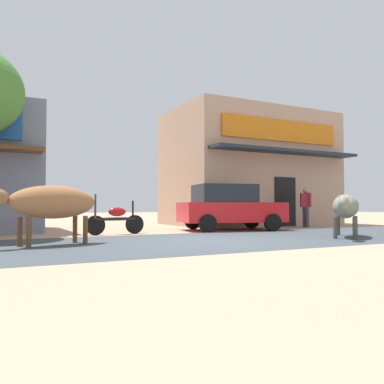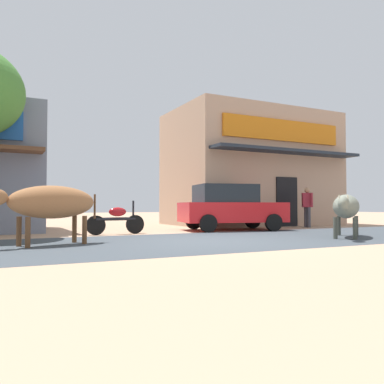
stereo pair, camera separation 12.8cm
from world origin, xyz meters
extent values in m
plane|color=tan|center=(0.00, 0.00, 0.00)|extent=(80.00, 80.00, 0.00)
cube|color=#3D454B|center=(0.00, 0.00, 0.00)|extent=(72.00, 5.24, 0.00)
cube|color=tan|center=(6.09, 6.84, 2.62)|extent=(7.49, 4.72, 5.24)
cube|color=orange|center=(6.09, 4.42, 4.08)|extent=(5.99, 0.10, 0.90)
cube|color=#262D38|center=(6.09, 4.03, 3.14)|extent=(7.19, 0.90, 0.12)
cube|color=black|center=(6.27, 4.45, 1.05)|extent=(1.10, 0.06, 2.10)
cube|color=red|center=(2.82, 3.32, 0.65)|extent=(3.95, 2.46, 0.70)
cube|color=#1E2328|center=(2.55, 3.38, 1.32)|extent=(2.30, 2.00, 0.64)
cylinder|color=black|center=(4.16, 3.96, 0.30)|extent=(0.62, 0.29, 0.60)
cylinder|color=black|center=(3.82, 2.22, 0.30)|extent=(0.62, 0.29, 0.60)
cylinder|color=black|center=(1.82, 4.43, 0.30)|extent=(0.62, 0.29, 0.60)
cylinder|color=black|center=(1.47, 2.68, 0.30)|extent=(0.62, 0.29, 0.60)
cylinder|color=black|center=(-0.89, 3.21, 0.30)|extent=(0.60, 0.12, 0.59)
cylinder|color=black|center=(-2.15, 3.12, 0.30)|extent=(0.60, 0.12, 0.59)
cylinder|color=black|center=(-1.52, 3.16, 0.48)|extent=(1.27, 0.19, 0.10)
ellipsoid|color=#A51419|center=(-1.47, 3.16, 0.70)|extent=(0.58, 0.28, 0.28)
cylinder|color=black|center=(-0.95, 3.20, 0.75)|extent=(0.06, 0.06, 0.60)
ellipsoid|color=#9C643C|center=(-3.73, 0.51, 0.97)|extent=(2.14, 1.27, 0.75)
cylinder|color=brown|center=(-4.28, 0.09, 0.33)|extent=(0.11, 0.11, 0.65)
cylinder|color=brown|center=(-4.43, 0.55, 0.33)|extent=(0.11, 0.11, 0.65)
cylinder|color=brown|center=(-3.03, 0.47, 0.33)|extent=(0.11, 0.11, 0.65)
cylinder|color=brown|center=(-3.17, 0.94, 0.33)|extent=(0.11, 0.11, 0.65)
cylinder|color=brown|center=(-2.71, 0.83, 0.87)|extent=(0.05, 0.05, 0.60)
ellipsoid|color=slate|center=(3.95, -0.87, 0.87)|extent=(2.08, 1.90, 0.67)
ellipsoid|color=slate|center=(2.94, -1.71, 0.95)|extent=(0.61, 0.57, 0.36)
cone|color=beige|center=(2.96, -1.82, 1.13)|extent=(0.06, 0.06, 0.12)
cone|color=beige|center=(2.83, -1.66, 1.13)|extent=(0.06, 0.06, 0.12)
cylinder|color=#44473E|center=(3.57, -1.49, 0.29)|extent=(0.11, 0.11, 0.58)
cylinder|color=#44473E|center=(3.26, -1.12, 0.29)|extent=(0.11, 0.11, 0.58)
cylinder|color=#44473E|center=(4.63, -0.61, 0.29)|extent=(0.11, 0.11, 0.58)
cylinder|color=#44473E|center=(4.32, -0.24, 0.29)|extent=(0.11, 0.11, 0.58)
cylinder|color=#44473E|center=(4.80, -0.15, 0.77)|extent=(0.05, 0.05, 0.54)
cylinder|color=#3F3F47|center=(6.57, 3.63, 0.41)|extent=(0.14, 0.14, 0.82)
cylinder|color=#3F3F47|center=(6.57, 3.45, 0.41)|extent=(0.14, 0.14, 0.82)
cube|color=maroon|center=(6.57, 3.54, 1.11)|extent=(0.48, 0.43, 0.58)
sphere|color=tan|center=(6.57, 3.54, 1.52)|extent=(0.22, 0.22, 0.22)
cylinder|color=maroon|center=(6.57, 3.80, 1.14)|extent=(0.09, 0.09, 0.52)
cylinder|color=maroon|center=(6.57, 3.28, 1.14)|extent=(0.09, 0.09, 0.52)
camera|label=1|loc=(-5.08, -8.95, 0.90)|focal=37.55mm
camera|label=2|loc=(-4.97, -9.01, 0.90)|focal=37.55mm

